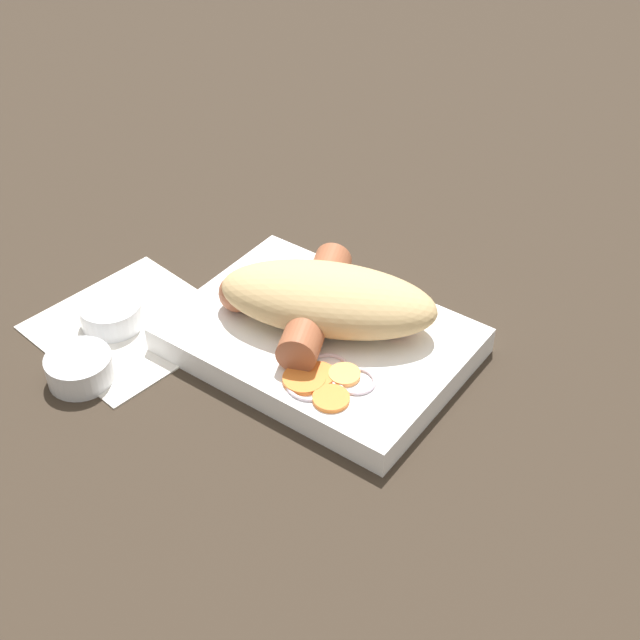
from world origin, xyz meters
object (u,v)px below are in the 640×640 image
object	(u,v)px
condiment_cup_near	(112,316)
condiment_cup_far	(80,370)
bread_roll	(324,297)
food_tray	(320,340)
sausage	(316,304)

from	to	relation	value
condiment_cup_near	condiment_cup_far	size ratio (longest dim) A/B	1.00
bread_roll	condiment_cup_far	size ratio (longest dim) A/B	3.66
bread_roll	condiment_cup_near	xyz separation A→B (m)	(0.16, 0.09, -0.04)
food_tray	condiment_cup_near	world-z (taller)	same
condiment_cup_near	bread_roll	bearing A→B (deg)	-151.29
sausage	condiment_cup_far	size ratio (longest dim) A/B	2.92
condiment_cup_far	condiment_cup_near	bearing A→B (deg)	-64.85
sausage	bread_roll	bearing A→B (deg)	-154.64
bread_roll	condiment_cup_near	distance (m)	0.19
sausage	condiment_cup_far	bearing A→B (deg)	49.72
food_tray	bread_roll	distance (m)	0.04
sausage	condiment_cup_near	world-z (taller)	sausage
bread_roll	sausage	distance (m)	0.01
food_tray	condiment_cup_near	distance (m)	0.19
condiment_cup_near	condiment_cup_far	bearing A→B (deg)	115.15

